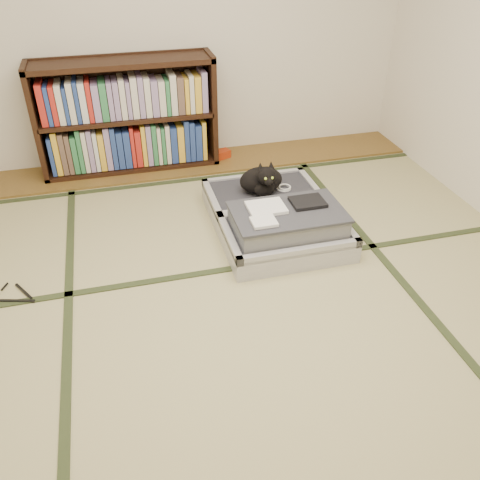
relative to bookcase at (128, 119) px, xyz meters
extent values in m
plane|color=tan|center=(0.47, -2.07, -0.45)|extent=(4.50, 4.50, 0.00)
cube|color=brown|center=(0.47, -0.07, -0.44)|extent=(4.00, 0.50, 0.02)
cube|color=#AF2E0E|center=(0.79, -0.04, -0.40)|extent=(0.17, 0.14, 0.07)
plane|color=silver|center=(0.47, 0.18, 0.75)|extent=(4.00, 0.00, 4.00)
cube|color=#2D381E|center=(-0.53, -2.07, -0.45)|extent=(0.05, 4.50, 0.01)
cube|color=#2D381E|center=(1.47, -2.07, -0.45)|extent=(0.05, 4.50, 0.01)
cube|color=#2D381E|center=(0.47, -1.67, -0.45)|extent=(4.00, 0.05, 0.01)
cube|color=#2D381E|center=(0.47, -0.37, -0.45)|extent=(4.00, 0.05, 0.01)
cube|color=black|center=(-0.72, 0.00, 0.02)|extent=(0.04, 0.34, 0.95)
cube|color=black|center=(0.72, 0.00, 0.02)|extent=(0.04, 0.34, 0.95)
cube|color=black|center=(0.00, 0.00, -0.42)|extent=(1.48, 0.34, 0.04)
cube|color=black|center=(0.00, 0.00, 0.46)|extent=(1.48, 0.34, 0.04)
cube|color=black|center=(0.00, 0.00, 0.02)|extent=(1.41, 0.34, 0.03)
cube|color=black|center=(0.00, 0.16, 0.02)|extent=(1.48, 0.02, 0.95)
cube|color=gray|center=(0.00, -0.02, -0.20)|extent=(1.33, 0.24, 0.40)
cube|color=gray|center=(0.00, -0.02, 0.21)|extent=(1.33, 0.24, 0.36)
cube|color=#B6B5BB|center=(0.89, -1.54, -0.38)|extent=(0.83, 0.55, 0.14)
cube|color=#2D2E34|center=(0.89, -1.54, -0.34)|extent=(0.74, 0.46, 0.11)
cube|color=#B6B5BB|center=(0.89, -1.80, -0.30)|extent=(0.83, 0.04, 0.06)
cube|color=#B6B5BB|center=(0.89, -1.29, -0.30)|extent=(0.83, 0.04, 0.06)
cube|color=#B6B5BB|center=(0.50, -1.54, -0.30)|extent=(0.04, 0.55, 0.06)
cube|color=#B6B5BB|center=(1.28, -1.54, -0.30)|extent=(0.04, 0.55, 0.06)
cube|color=#B6B5BB|center=(0.89, -0.99, -0.38)|extent=(0.83, 0.55, 0.14)
cube|color=#2D2E34|center=(0.89, -0.99, -0.34)|extent=(0.74, 0.46, 0.11)
cube|color=#B6B5BB|center=(0.89, -1.24, -0.30)|extent=(0.83, 0.04, 0.06)
cube|color=#B6B5BB|center=(0.89, -0.74, -0.30)|extent=(0.83, 0.04, 0.06)
cube|color=#B6B5BB|center=(0.50, -0.99, -0.30)|extent=(0.04, 0.55, 0.06)
cube|color=#B6B5BB|center=(1.28, -0.99, -0.30)|extent=(0.04, 0.55, 0.06)
cylinder|color=black|center=(0.89, -1.27, -0.30)|extent=(0.74, 0.03, 0.03)
cube|color=gray|center=(0.89, -1.54, -0.24)|extent=(0.71, 0.43, 0.14)
cube|color=#3E3E47|center=(0.89, -1.54, -0.16)|extent=(0.73, 0.45, 0.02)
cube|color=white|center=(0.76, -1.49, -0.14)|extent=(0.24, 0.20, 0.02)
cube|color=black|center=(1.05, -1.49, -0.14)|extent=(0.22, 0.18, 0.02)
cube|color=white|center=(0.69, -1.65, -0.14)|extent=(0.15, 0.13, 0.02)
cube|color=white|center=(0.65, -1.81, -0.37)|extent=(0.07, 0.01, 0.05)
cube|color=white|center=(0.78, -1.81, -0.39)|extent=(0.06, 0.01, 0.04)
cube|color=orange|center=(1.17, -1.81, -0.37)|extent=(0.06, 0.01, 0.04)
cube|color=#197F33|center=(1.09, -1.81, -0.35)|extent=(0.04, 0.01, 0.03)
ellipsoid|color=black|center=(0.87, -1.00, -0.19)|extent=(0.32, 0.21, 0.20)
ellipsoid|color=black|center=(0.87, -1.10, -0.22)|extent=(0.16, 0.11, 0.11)
ellipsoid|color=black|center=(0.87, -1.13, -0.10)|extent=(0.14, 0.13, 0.13)
sphere|color=black|center=(0.87, -1.18, -0.12)|extent=(0.06, 0.06, 0.06)
cone|color=black|center=(0.83, -1.11, -0.03)|extent=(0.05, 0.06, 0.06)
cone|color=black|center=(0.91, -1.11, -0.03)|extent=(0.05, 0.06, 0.06)
sphere|color=#A5BF33|center=(0.85, -1.19, -0.09)|extent=(0.02, 0.02, 0.02)
sphere|color=#A5BF33|center=(0.89, -1.19, -0.09)|extent=(0.02, 0.02, 0.02)
cylinder|color=black|center=(0.98, -0.90, -0.27)|extent=(0.19, 0.12, 0.04)
torus|color=white|center=(1.05, -1.00, -0.29)|extent=(0.11, 0.11, 0.02)
torus|color=white|center=(1.06, -1.01, -0.27)|extent=(0.10, 0.10, 0.01)
cube|color=black|center=(-0.91, -1.64, -0.44)|extent=(0.38, 0.12, 0.01)
cube|color=black|center=(-0.79, -1.58, -0.44)|extent=(0.12, 0.18, 0.01)
cylinder|color=black|center=(-0.91, -1.50, -0.44)|extent=(0.04, 0.07, 0.01)
camera|label=1|loc=(-0.13, -4.20, 1.51)|focal=38.00mm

